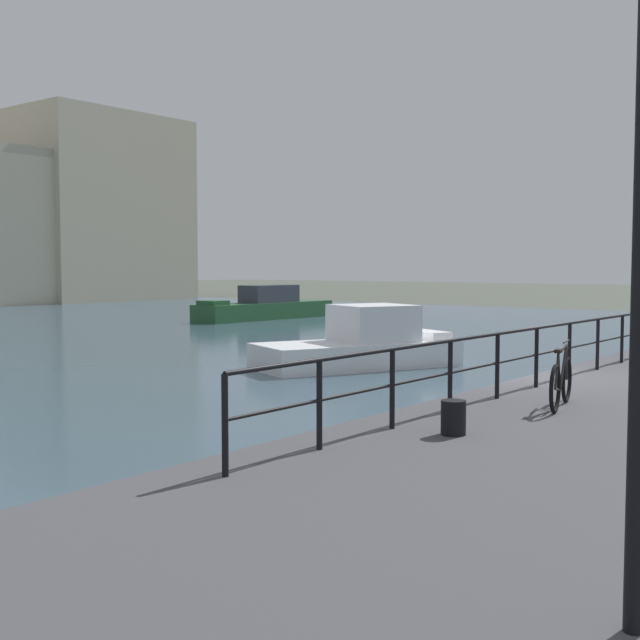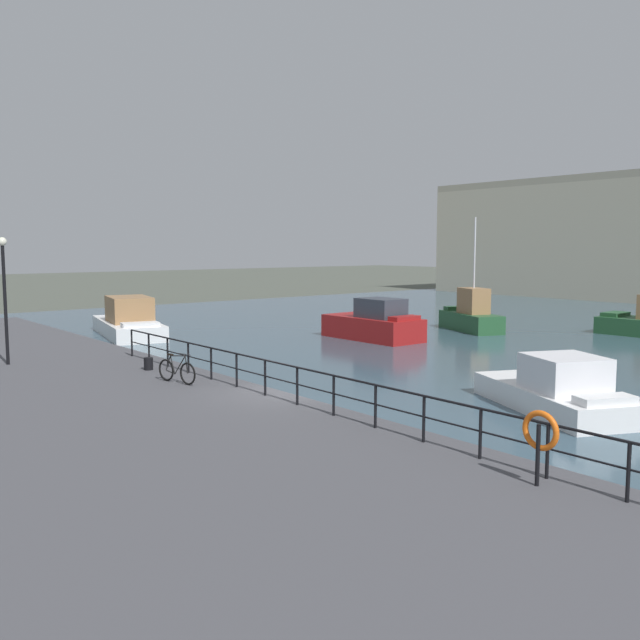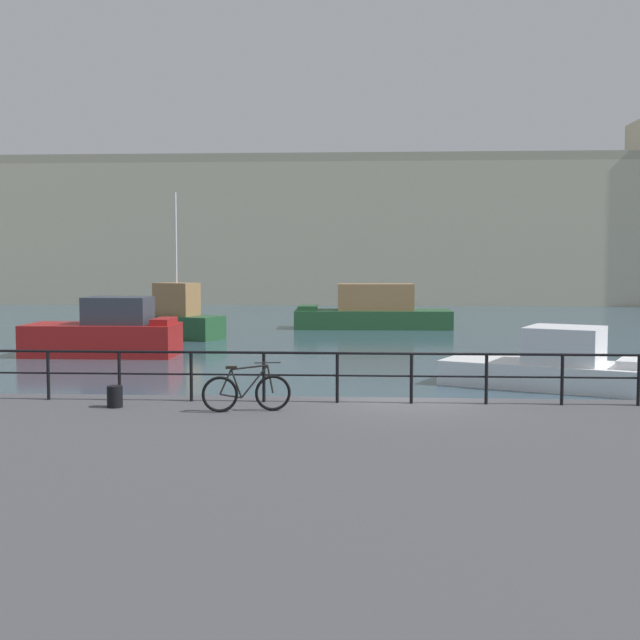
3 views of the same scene
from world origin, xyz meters
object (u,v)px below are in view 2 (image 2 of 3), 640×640
(moored_harbor_tender, at_px, (374,324))
(moored_green_narrowboat, at_px, (557,391))
(mooring_bollard, at_px, (148,364))
(life_ring_stand, at_px, (540,433))
(moored_cabin_cruiser, at_px, (471,316))
(moored_blue_motorboat, at_px, (129,322))
(parked_bicycle, at_px, (177,371))
(quay_lamp_post, at_px, (4,284))

(moored_harbor_tender, bearing_deg, moored_green_narrowboat, -24.50)
(mooring_bollard, distance_m, life_ring_stand, 15.52)
(moored_cabin_cruiser, relative_size, mooring_bollard, 15.80)
(moored_green_narrowboat, xyz_separation_m, life_ring_stand, (4.86, -8.44, 1.16))
(moored_harbor_tender, height_order, moored_blue_motorboat, moored_harbor_tender)
(moored_harbor_tender, bearing_deg, moored_cabin_cruiser, 82.63)
(moored_blue_motorboat, height_order, parked_bicycle, moored_blue_motorboat)
(moored_cabin_cruiser, relative_size, parked_bicycle, 3.99)
(moored_blue_motorboat, relative_size, life_ring_stand, 6.21)
(moored_green_narrowboat, bearing_deg, moored_blue_motorboat, -149.32)
(parked_bicycle, bearing_deg, life_ring_stand, -9.23)
(parked_bicycle, relative_size, life_ring_stand, 1.25)
(life_ring_stand, relative_size, quay_lamp_post, 0.30)
(moored_cabin_cruiser, bearing_deg, moored_green_narrowboat, 157.89)
(moored_green_narrowboat, xyz_separation_m, mooring_bollard, (-10.64, -8.84, 0.41))
(parked_bicycle, xyz_separation_m, life_ring_stand, (12.74, 0.71, 0.59))
(moored_green_narrowboat, xyz_separation_m, quay_lamp_post, (-14.96, -12.39, 3.18))
(life_ring_stand, bearing_deg, moored_green_narrowboat, 119.91)
(mooring_bollard, relative_size, quay_lamp_post, 0.09)
(moored_harbor_tender, distance_m, parked_bicycle, 18.19)
(parked_bicycle, relative_size, mooring_bollard, 3.96)
(parked_bicycle, distance_m, mooring_bollard, 2.78)
(moored_blue_motorboat, distance_m, parked_bicycle, 19.18)
(moored_blue_motorboat, xyz_separation_m, mooring_bollard, (15.36, -5.96, 0.23))
(moored_harbor_tender, height_order, mooring_bollard, moored_harbor_tender)
(moored_green_narrowboat, bearing_deg, moored_harbor_tender, -179.96)
(moored_green_narrowboat, distance_m, parked_bicycle, 12.10)
(moored_blue_motorboat, xyz_separation_m, life_ring_stand, (30.86, -5.57, 0.98))
(moored_harbor_tender, relative_size, mooring_bollard, 13.42)
(moored_green_narrowboat, bearing_deg, moored_cabin_cruiser, 160.19)
(life_ring_stand, distance_m, quay_lamp_post, 20.31)
(moored_harbor_tender, xyz_separation_m, quay_lamp_post, (0.92, -19.57, 2.96))
(moored_cabin_cruiser, xyz_separation_m, moored_blue_motorboat, (-11.05, -17.41, -0.09))
(moored_cabin_cruiser, height_order, quay_lamp_post, moored_cabin_cruiser)
(moored_green_narrowboat, distance_m, quay_lamp_post, 19.68)
(moored_harbor_tender, bearing_deg, quay_lamp_post, -87.47)
(moored_harbor_tender, bearing_deg, mooring_bollard, -72.04)
(quay_lamp_post, bearing_deg, parked_bicycle, 24.54)
(moored_green_narrowboat, height_order, quay_lamp_post, quay_lamp_post)
(moored_green_narrowboat, bearing_deg, quay_lamp_post, -116.01)
(parked_bicycle, distance_m, quay_lamp_post, 8.20)
(parked_bicycle, relative_size, quay_lamp_post, 0.37)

